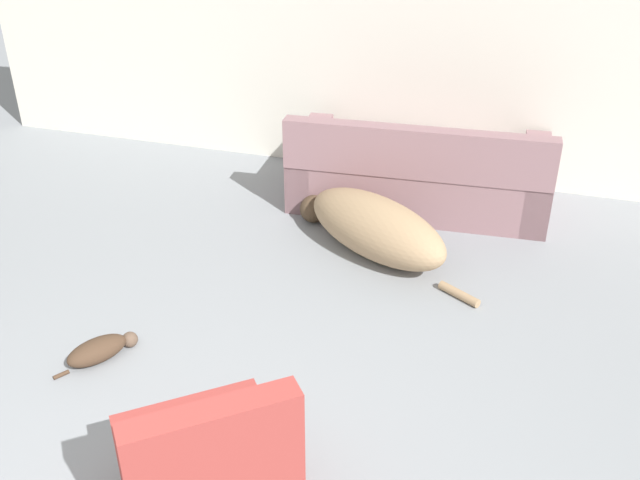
% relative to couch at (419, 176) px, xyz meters
% --- Properties ---
extents(wall_back, '(7.66, 0.06, 2.71)m').
position_rel_couch_xyz_m(wall_back, '(-0.50, 0.63, 1.10)').
color(wall_back, silver).
rests_on(wall_back, ground_plane).
extents(couch, '(2.10, 1.05, 0.79)m').
position_rel_couch_xyz_m(couch, '(0.00, 0.00, 0.00)').
color(couch, gray).
rests_on(couch, ground_plane).
extents(dog, '(1.54, 1.06, 0.44)m').
position_rel_couch_xyz_m(dog, '(-0.16, -0.88, -0.04)').
color(dog, '#A38460').
rests_on(dog, ground_plane).
extents(cat, '(0.34, 0.47, 0.14)m').
position_rel_couch_xyz_m(cat, '(-1.38, -2.54, -0.19)').
color(cat, '#473323').
rests_on(cat, ground_plane).
extents(side_chair, '(0.96, 0.96, 0.87)m').
position_rel_couch_xyz_m(side_chair, '(-0.29, -3.39, 0.02)').
color(side_chair, '#993833').
rests_on(side_chair, ground_plane).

